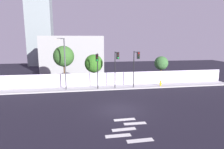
{
  "coord_description": "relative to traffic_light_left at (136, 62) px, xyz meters",
  "views": [
    {
      "loc": [
        -3.45,
        -16.75,
        6.49
      ],
      "look_at": [
        0.37,
        6.5,
        2.2
      ],
      "focal_mm": 30.24,
      "sensor_mm": 36.0,
      "label": 1
    }
  ],
  "objects": [
    {
      "name": "street_lamp_curbside",
      "position": [
        -9.17,
        0.63,
        0.37
      ],
      "size": [
        0.98,
        2.32,
        6.59
      ],
      "color": "#4C4C51",
      "rests_on": "sidewalk"
    },
    {
      "name": "sidewalk",
      "position": [
        -3.6,
        1.4,
        -3.67
      ],
      "size": [
        36.0,
        2.4,
        0.15
      ],
      "primitive_type": "cube",
      "color": "#B0B0B0",
      "rests_on": "ground"
    },
    {
      "name": "traffic_light_right",
      "position": [
        -2.56,
        0.21,
        -0.05
      ],
      "size": [
        0.4,
        1.28,
        4.89
      ],
      "color": "black",
      "rests_on": "sidewalk"
    },
    {
      "name": "traffic_light_center",
      "position": [
        -5.04,
        0.11,
        -0.18
      ],
      "size": [
        0.4,
        1.45,
        4.68
      ],
      "color": "black",
      "rests_on": "sidewalk"
    },
    {
      "name": "perimeter_wall",
      "position": [
        -3.6,
        2.69,
        -2.7
      ],
      "size": [
        36.0,
        0.18,
        1.8
      ],
      "primitive_type": "cube",
      "color": "silver",
      "rests_on": "sidewalk"
    },
    {
      "name": "tower_on_skyline",
      "position": [
        -17.29,
        28.69,
        12.42
      ],
      "size": [
        6.06,
        5.0,
        32.33
      ],
      "primitive_type": "cube",
      "color": "gray",
      "rests_on": "ground"
    },
    {
      "name": "roadside_tree_midright",
      "position": [
        5.15,
        3.76,
        -0.74
      ],
      "size": [
        2.11,
        2.11,
        4.08
      ],
      "color": "brown",
      "rests_on": "ground"
    },
    {
      "name": "fire_hydrant",
      "position": [
        3.93,
        0.94,
        -3.18
      ],
      "size": [
        0.44,
        0.26,
        0.77
      ],
      "color": "gold",
      "rests_on": "sidewalk"
    },
    {
      "name": "ground_plane",
      "position": [
        -3.6,
        -6.8,
        -3.75
      ],
      "size": [
        80.0,
        80.0,
        0.0
      ],
      "primitive_type": "plane",
      "color": "black"
    },
    {
      "name": "traffic_light_left",
      "position": [
        0.0,
        0.0,
        0.0
      ],
      "size": [
        0.4,
        1.68,
        4.93
      ],
      "color": "black",
      "rests_on": "sidewalk"
    },
    {
      "name": "roadside_tree_midleft",
      "position": [
        -5.24,
        3.76,
        -0.6
      ],
      "size": [
        2.65,
        2.65,
        4.49
      ],
      "color": "brown",
      "rests_on": "ground"
    },
    {
      "name": "crosswalk_marking",
      "position": [
        -3.75,
        -10.9,
        -3.74
      ],
      "size": [
        3.5,
        3.87,
        0.01
      ],
      "color": "silver",
      "rests_on": "ground"
    },
    {
      "name": "roadside_tree_leftmost",
      "position": [
        -9.46,
        3.76,
        0.5
      ],
      "size": [
        2.93,
        2.93,
        5.73
      ],
      "color": "brown",
      "rests_on": "ground"
    },
    {
      "name": "low_building_distant",
      "position": [
        -8.76,
        16.69,
        -0.08
      ],
      "size": [
        12.47,
        6.0,
        7.33
      ],
      "primitive_type": "cube",
      "color": "#9F9F9F",
      "rests_on": "ground"
    }
  ]
}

